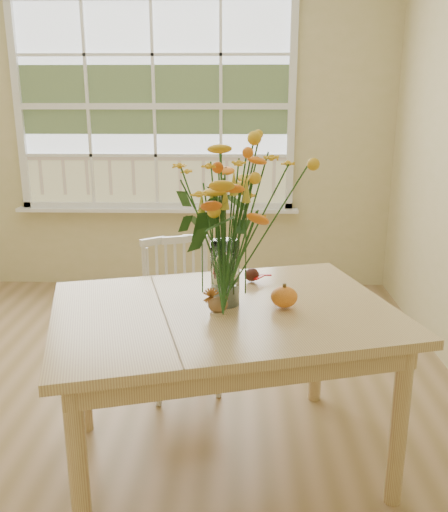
{
  "coord_description": "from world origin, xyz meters",
  "views": [
    {
      "loc": [
        0.7,
        -2.39,
        1.59
      ],
      "look_at": [
        0.64,
        -0.24,
        0.97
      ],
      "focal_mm": 38.0,
      "sensor_mm": 36.0,
      "label": 1
    }
  ],
  "objects": [
    {
      "name": "dark_gourd",
      "position": [
        0.77,
        0.08,
        0.79
      ],
      "size": [
        0.13,
        0.1,
        0.06
      ],
      "color": "#38160F",
      "rests_on": "dining_table"
    },
    {
      "name": "pumpkin",
      "position": [
        0.9,
        -0.26,
        0.8
      ],
      "size": [
        0.11,
        0.11,
        0.09
      ],
      "primitive_type": "ellipsoid",
      "color": "orange",
      "rests_on": "dining_table"
    },
    {
      "name": "window",
      "position": [
        0.0,
        2.21,
        1.53
      ],
      "size": [
        2.42,
        0.12,
        1.74
      ],
      "color": "silver",
      "rests_on": "wall_back"
    },
    {
      "name": "turkey_figurine",
      "position": [
        0.62,
        -0.33,
        0.8
      ],
      "size": [
        0.09,
        0.07,
        0.1
      ],
      "rotation": [
        0.0,
        0.0,
        0.09
      ],
      "color": "#CCB78C",
      "rests_on": "dining_table"
    },
    {
      "name": "dining_table",
      "position": [
        0.64,
        -0.26,
        0.66
      ],
      "size": [
        1.62,
        1.34,
        0.75
      ],
      "rotation": [
        0.0,
        0.0,
        0.26
      ],
      "color": "tan",
      "rests_on": "floor"
    },
    {
      "name": "windsor_chair",
      "position": [
        0.37,
        0.47,
        0.48
      ],
      "size": [
        0.49,
        0.48,
        0.84
      ],
      "rotation": [
        0.0,
        0.0,
        0.32
      ],
      "color": "white",
      "rests_on": "floor"
    },
    {
      "name": "floor",
      "position": [
        0.0,
        0.0,
        -0.01
      ],
      "size": [
        4.0,
        4.5,
        0.01
      ],
      "primitive_type": "cube",
      "color": "olive",
      "rests_on": "ground"
    },
    {
      "name": "wall_back",
      "position": [
        0.0,
        2.25,
        1.35
      ],
      "size": [
        4.0,
        0.02,
        2.7
      ],
      "primitive_type": "cube",
      "color": "#CEC384",
      "rests_on": "floor"
    },
    {
      "name": "flower_vase",
      "position": [
        0.65,
        -0.22,
        1.17
      ],
      "size": [
        0.58,
        0.58,
        0.69
      ],
      "color": "white",
      "rests_on": "dining_table"
    }
  ]
}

